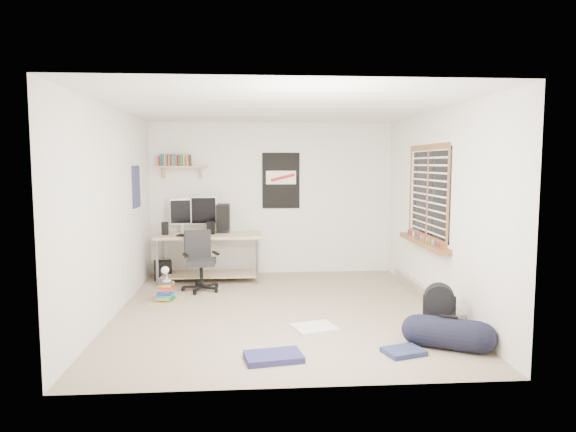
{
  "coord_description": "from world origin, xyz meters",
  "views": [
    {
      "loc": [
        -0.35,
        -6.26,
        1.82
      ],
      "look_at": [
        0.12,
        0.22,
        1.16
      ],
      "focal_mm": 32.0,
      "sensor_mm": 36.0,
      "label": 1
    }
  ],
  "objects": [
    {
      "name": "poster_back_wall",
      "position": [
        0.15,
        2.23,
        1.55
      ],
      "size": [
        0.62,
        0.03,
        0.92
      ],
      "primitive_type": "cube",
      "color": "black",
      "rests_on": "back_wall"
    },
    {
      "name": "keyboard",
      "position": [
        -1.24,
        1.47,
        0.75
      ],
      "size": [
        0.46,
        0.28,
        0.02
      ],
      "primitive_type": "cube",
      "rotation": [
        0.0,
        0.0,
        -0.32
      ],
      "color": "black",
      "rests_on": "desk"
    },
    {
      "name": "backpack",
      "position": [
        1.65,
        -1.05,
        0.2
      ],
      "size": [
        0.4,
        0.36,
        0.44
      ],
      "primitive_type": "cube",
      "rotation": [
        0.0,
        0.0,
        -0.31
      ],
      "color": "black",
      "rests_on": "floor"
    },
    {
      "name": "ceiling",
      "position": [
        0.0,
        0.0,
        2.5
      ],
      "size": [
        4.0,
        4.5,
        0.01
      ],
      "primitive_type": "cube",
      "color": "white",
      "rests_on": "ground"
    },
    {
      "name": "wall_shelf",
      "position": [
        -1.45,
        2.14,
        1.78
      ],
      "size": [
        0.8,
        0.22,
        0.24
      ],
      "primitive_type": "cube",
      "color": "tan",
      "rests_on": "back_wall"
    },
    {
      "name": "speaker_left",
      "position": [
        -1.67,
        1.68,
        0.84
      ],
      "size": [
        0.12,
        0.12,
        0.19
      ],
      "primitive_type": "cube",
      "rotation": [
        0.0,
        0.0,
        0.29
      ],
      "color": "black",
      "rests_on": "desk"
    },
    {
      "name": "poster_left_wall",
      "position": [
        -1.99,
        1.2,
        1.5
      ],
      "size": [
        0.02,
        0.42,
        0.6
      ],
      "primitive_type": "cube",
      "color": "navy",
      "rests_on": "left_wall"
    },
    {
      "name": "desk",
      "position": [
        -1.01,
        1.72,
        0.36
      ],
      "size": [
        1.7,
        0.91,
        0.74
      ],
      "primitive_type": "cube",
      "rotation": [
        0.0,
        0.0,
        -0.13
      ],
      "color": "tan",
      "rests_on": "floor"
    },
    {
      "name": "book_stack",
      "position": [
        -1.49,
        0.53,
        0.15
      ],
      "size": [
        0.55,
        0.5,
        0.32
      ],
      "primitive_type": "cube",
      "rotation": [
        0.0,
        0.0,
        -0.28
      ],
      "color": "brown",
      "rests_on": "floor"
    },
    {
      "name": "desk_lamp",
      "position": [
        -1.47,
        0.51,
        0.38
      ],
      "size": [
        0.14,
        0.2,
        0.18
      ],
      "primitive_type": "cube",
      "rotation": [
        0.0,
        0.0,
        -0.16
      ],
      "color": "silver",
      "rests_on": "book_stack"
    },
    {
      "name": "monitor_right",
      "position": [
        -1.1,
        1.96,
        0.97
      ],
      "size": [
        0.42,
        0.12,
        0.46
      ],
      "primitive_type": "cube",
      "rotation": [
        0.0,
        0.0,
        0.05
      ],
      "color": "#B4B3B9",
      "rests_on": "desk"
    },
    {
      "name": "back_wall",
      "position": [
        0.0,
        2.25,
        1.25
      ],
      "size": [
        4.0,
        0.01,
        2.5
      ],
      "primitive_type": "cube",
      "color": "silver",
      "rests_on": "ground"
    },
    {
      "name": "baseboard_heater",
      "position": [
        1.96,
        0.3,
        0.09
      ],
      "size": [
        0.08,
        2.5,
        0.18
      ],
      "primitive_type": "cube",
      "color": "#B7B2A8",
      "rests_on": "floor"
    },
    {
      "name": "left_wall",
      "position": [
        -2.0,
        0.0,
        1.25
      ],
      "size": [
        0.01,
        4.5,
        2.5
      ],
      "primitive_type": "cube",
      "color": "silver",
      "rests_on": "ground"
    },
    {
      "name": "pc_tower",
      "position": [
        -0.8,
        2.0,
        0.96
      ],
      "size": [
        0.2,
        0.42,
        0.43
      ],
      "primitive_type": "cube",
      "rotation": [
        0.0,
        0.0,
        -0.01
      ],
      "color": "black",
      "rests_on": "desk"
    },
    {
      "name": "monitor_left",
      "position": [
        -1.45,
        2.0,
        0.95
      ],
      "size": [
        0.39,
        0.16,
        0.42
      ],
      "primitive_type": "cube",
      "rotation": [
        0.0,
        0.0,
        0.19
      ],
      "color": "#929397",
      "rests_on": "desk"
    },
    {
      "name": "window",
      "position": [
        1.95,
        0.3,
        1.45
      ],
      "size": [
        0.1,
        1.5,
        1.26
      ],
      "primitive_type": "cube",
      "color": "brown",
      "rests_on": "right_wall"
    },
    {
      "name": "speaker_right",
      "position": [
        -0.97,
        1.69,
        0.84
      ],
      "size": [
        0.12,
        0.12,
        0.2
      ],
      "primitive_type": "cube",
      "rotation": [
        0.0,
        0.0,
        -0.28
      ],
      "color": "black",
      "rests_on": "desk"
    },
    {
      "name": "jeans_a",
      "position": [
        -0.15,
        -1.64,
        0.03
      ],
      "size": [
        0.58,
        0.42,
        0.06
      ],
      "primitive_type": "cube",
      "rotation": [
        0.0,
        0.0,
        0.17
      ],
      "color": "navy",
      "rests_on": "floor"
    },
    {
      "name": "jeans_b",
      "position": [
        1.11,
        -1.58,
        0.03
      ],
      "size": [
        0.43,
        0.37,
        0.05
      ],
      "primitive_type": "cube",
      "rotation": [
        0.0,
        0.0,
        0.29
      ],
      "color": "#222B4E",
      "rests_on": "floor"
    },
    {
      "name": "duffel_bag",
      "position": [
        1.59,
        -1.47,
        0.14
      ],
      "size": [
        0.42,
        0.42,
        0.61
      ],
      "primitive_type": "cylinder",
      "rotation": [
        0.0,
        0.0,
        -0.49
      ],
      "color": "black",
      "rests_on": "floor"
    },
    {
      "name": "floor",
      "position": [
        0.0,
        0.0,
        -0.01
      ],
      "size": [
        4.0,
        4.5,
        0.01
      ],
      "primitive_type": "cube",
      "color": "gray",
      "rests_on": "ground"
    },
    {
      "name": "tshirt",
      "position": [
        0.34,
        -0.79,
        0.02
      ],
      "size": [
        0.54,
        0.5,
        0.04
      ],
      "primitive_type": "cube",
      "rotation": [
        0.0,
        0.0,
        0.31
      ],
      "color": "silver",
      "rests_on": "floor"
    },
    {
      "name": "office_chair",
      "position": [
        -1.07,
        1.09,
        0.49
      ],
      "size": [
        0.73,
        0.73,
        0.87
      ],
      "primitive_type": "cube",
      "rotation": [
        0.0,
        0.0,
        0.36
      ],
      "color": "black",
      "rests_on": "floor"
    },
    {
      "name": "subwoofer",
      "position": [
        -1.75,
        1.84,
        0.14
      ],
      "size": [
        0.32,
        0.32,
        0.3
      ],
      "primitive_type": "cube",
      "rotation": [
        0.0,
        0.0,
        0.21
      ],
      "color": "black",
      "rests_on": "floor"
    },
    {
      "name": "right_wall",
      "position": [
        2.0,
        0.0,
        1.25
      ],
      "size": [
        0.01,
        4.5,
        2.5
      ],
      "primitive_type": "cube",
      "color": "silver",
      "rests_on": "ground"
    }
  ]
}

